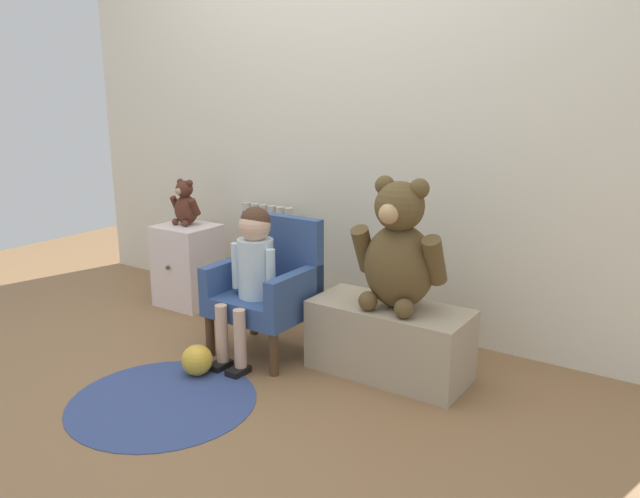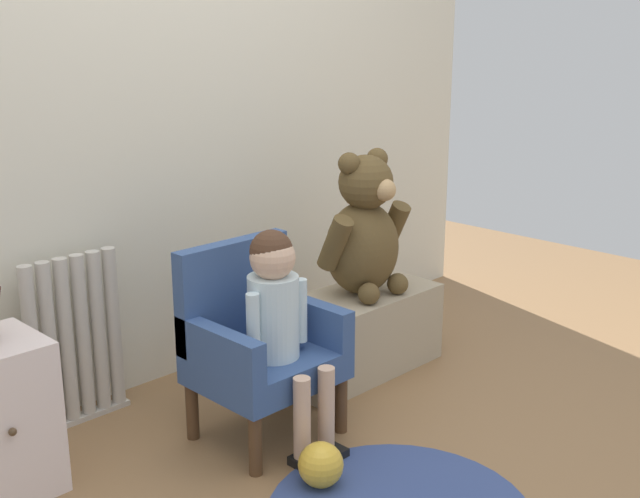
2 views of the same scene
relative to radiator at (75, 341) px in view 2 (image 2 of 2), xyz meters
The scene contains 8 objects.
ground_plane 1.15m from the radiator, 68.49° to the right, with size 6.00×6.00×0.00m, color olive.
back_wall 0.99m from the radiator, 17.03° to the left, with size 3.80×0.05×2.40m, color silver.
radiator is the anchor object (origin of this frame).
child_armchair 0.65m from the radiator, 51.81° to the right, with size 0.46×0.39×0.66m.
child_figure 0.76m from the radiator, 57.10° to the right, with size 0.25×0.35×0.74m.
low_bench 1.11m from the radiator, 21.97° to the right, with size 0.72×0.33×0.33m, color tan.
large_teddy_bear 1.16m from the radiator, 21.28° to the right, with size 0.42×0.30×0.58m.
toy_ball 0.99m from the radiator, 71.51° to the right, with size 0.14×0.14×0.14m, color gold.
Camera 2 is at (-1.66, -1.41, 1.37)m, focal length 45.00 mm.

